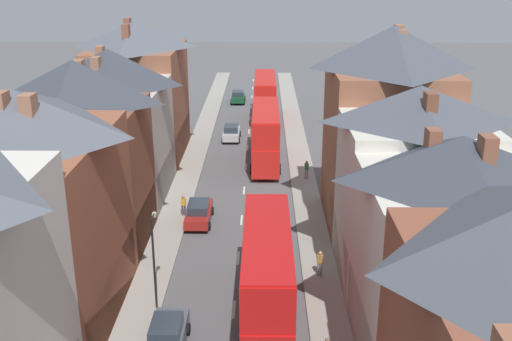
# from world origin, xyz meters

# --- Properties ---
(pavement_left) EXTENTS (2.20, 104.00, 0.14)m
(pavement_left) POSITION_xyz_m (-5.10, 38.00, 0.07)
(pavement_left) COLOR gray
(pavement_left) RESTS_ON ground
(pavement_right) EXTENTS (2.20, 104.00, 0.14)m
(pavement_right) POSITION_xyz_m (5.10, 38.00, 0.07)
(pavement_right) COLOR gray
(pavement_right) RESTS_ON ground
(centre_line_dashes) EXTENTS (0.14, 97.80, 0.01)m
(centre_line_dashes) POSITION_xyz_m (0.00, 36.00, 0.01)
(centre_line_dashes) COLOR silver
(centre_line_dashes) RESTS_ON ground
(terrace_row_left) EXTENTS (8.00, 62.85, 13.65)m
(terrace_row_left) POSITION_xyz_m (-10.19, 19.75, 6.19)
(terrace_row_left) COLOR #935138
(terrace_row_left) RESTS_ON ground
(terrace_row_right) EXTENTS (8.00, 45.74, 14.14)m
(terrace_row_right) POSITION_xyz_m (10.19, 11.31, 6.36)
(terrace_row_right) COLOR brown
(terrace_row_right) RESTS_ON ground
(double_decker_bus_lead) EXTENTS (2.74, 10.80, 5.30)m
(double_decker_bus_lead) POSITION_xyz_m (1.79, 42.98, 2.82)
(double_decker_bus_lead) COLOR red
(double_decker_bus_lead) RESTS_ON ground
(double_decker_bus_mid_street) EXTENTS (2.74, 10.80, 5.30)m
(double_decker_bus_mid_street) POSITION_xyz_m (1.79, 16.76, 2.82)
(double_decker_bus_mid_street) COLOR red
(double_decker_bus_mid_street) RESTS_ON ground
(double_decker_bus_far_approaching) EXTENTS (2.74, 10.80, 5.30)m
(double_decker_bus_far_approaching) POSITION_xyz_m (1.79, 58.75, 2.82)
(double_decker_bus_far_approaching) COLOR red
(double_decker_bus_far_approaching) RESTS_ON ground
(car_near_blue) EXTENTS (1.90, 4.14, 1.70)m
(car_near_blue) POSITION_xyz_m (-3.10, 14.34, 0.85)
(car_near_blue) COLOR #4C515B
(car_near_blue) RESTS_ON ground
(car_near_silver) EXTENTS (1.90, 4.43, 1.62)m
(car_near_silver) POSITION_xyz_m (-3.10, 29.53, 0.82)
(car_near_silver) COLOR maroon
(car_near_silver) RESTS_ON ground
(car_parked_left_a) EXTENTS (1.90, 4.05, 1.61)m
(car_parked_left_a) POSITION_xyz_m (-1.80, 50.77, 0.81)
(car_parked_left_a) COLOR #B7BABF
(car_parked_left_a) RESTS_ON ground
(car_mid_black) EXTENTS (1.90, 4.00, 1.60)m
(car_mid_black) POSITION_xyz_m (-1.80, 68.34, 0.81)
(car_mid_black) COLOR #144728
(car_mid_black) RESTS_ON ground
(pedestrian_mid_right) EXTENTS (0.36, 0.22, 1.61)m
(pedestrian_mid_right) POSITION_xyz_m (5.03, 21.61, 1.03)
(pedestrian_mid_right) COLOR gray
(pedestrian_mid_right) RESTS_ON pavement_right
(pedestrian_far_left) EXTENTS (0.36, 0.22, 1.61)m
(pedestrian_far_left) POSITION_xyz_m (-4.33, 30.45, 1.03)
(pedestrian_far_left) COLOR #3D4256
(pedestrian_far_left) RESTS_ON pavement_left
(pedestrian_far_right) EXTENTS (0.36, 0.22, 1.61)m
(pedestrian_far_right) POSITION_xyz_m (5.37, 38.60, 1.03)
(pedestrian_far_right) COLOR gray
(pedestrian_far_right) RESTS_ON pavement_right
(street_lamp) EXTENTS (0.20, 1.12, 5.50)m
(street_lamp) POSITION_xyz_m (-4.25, 18.06, 3.24)
(street_lamp) COLOR black
(street_lamp) RESTS_ON ground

